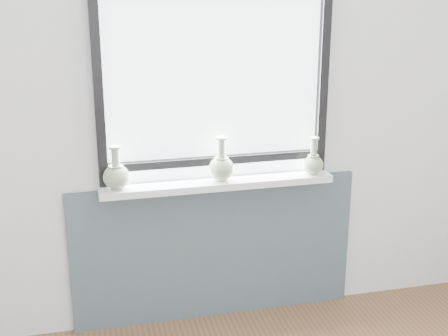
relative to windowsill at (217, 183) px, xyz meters
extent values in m
cube|color=silver|center=(0.00, 0.10, 0.42)|extent=(3.60, 0.02, 2.60)
cube|color=#44525F|center=(0.00, 0.07, -0.45)|extent=(1.70, 0.03, 0.86)
cube|color=white|center=(0.00, 0.00, 0.00)|extent=(1.32, 0.18, 0.04)
cube|color=black|center=(-0.62, 0.05, 0.55)|extent=(0.05, 0.06, 1.05)
cube|color=black|center=(0.62, 0.05, 0.55)|extent=(0.05, 0.06, 1.05)
cube|color=black|center=(0.00, 0.05, 0.12)|extent=(1.20, 0.05, 0.04)
cube|color=white|center=(0.00, 0.08, 0.52)|extent=(1.20, 0.01, 1.00)
cylinder|color=#8FA47F|center=(-0.56, -0.02, 0.02)|extent=(0.07, 0.07, 0.01)
ellipsoid|color=#8FA47F|center=(-0.56, -0.02, 0.09)|extent=(0.15, 0.15, 0.13)
cone|color=#8FA47F|center=(-0.56, -0.02, 0.14)|extent=(0.08, 0.08, 0.03)
cylinder|color=#8FA47F|center=(-0.56, -0.02, 0.19)|extent=(0.04, 0.04, 0.12)
cylinder|color=#8FA47F|center=(-0.56, -0.02, 0.25)|extent=(0.07, 0.07, 0.01)
cylinder|color=#8FA47F|center=(0.02, -0.01, 0.02)|extent=(0.07, 0.07, 0.01)
ellipsoid|color=#8FA47F|center=(0.02, -0.01, 0.09)|extent=(0.15, 0.15, 0.13)
cone|color=#8FA47F|center=(0.02, -0.01, 0.14)|extent=(0.08, 0.08, 0.03)
cylinder|color=#8FA47F|center=(0.02, -0.01, 0.20)|extent=(0.04, 0.04, 0.12)
cylinder|color=#8FA47F|center=(0.02, -0.01, 0.26)|extent=(0.07, 0.07, 0.01)
cylinder|color=#8FA47F|center=(0.56, -0.03, 0.02)|extent=(0.05, 0.05, 0.01)
ellipsoid|color=#8FA47F|center=(0.56, -0.03, 0.07)|extent=(0.12, 0.12, 0.11)
cone|color=#8FA47F|center=(0.56, -0.03, 0.12)|extent=(0.07, 0.07, 0.03)
cylinder|color=#8FA47F|center=(0.56, -0.03, 0.17)|extent=(0.04, 0.04, 0.12)
cylinder|color=#8FA47F|center=(0.56, -0.03, 0.23)|extent=(0.06, 0.06, 0.01)
camera|label=1|loc=(-0.74, -3.23, 1.17)|focal=50.00mm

